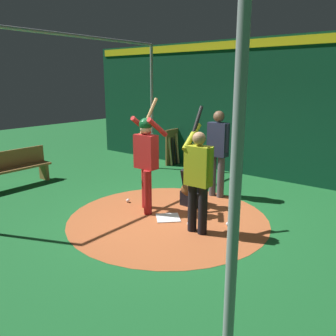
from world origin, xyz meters
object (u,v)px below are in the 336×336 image
Objects in this scene: home_plate at (168,218)px; bat_rack at (175,147)px; visitor at (198,176)px; umpire at (218,149)px; batter at (146,155)px; bench at (16,167)px; catcher at (193,187)px; baseball_1 at (189,224)px; baseball_0 at (128,201)px; baseball_2 at (228,224)px.

bat_rack is at bearing -144.54° from home_plate.
umpire is at bearing -160.40° from visitor.
batter reaches higher than umpire.
bench is (0.64, -4.11, 0.43)m from home_plate.
visitor reaches higher than umpire.
batter is 1.18m from catcher.
baseball_1 is at bearing 40.19° from bat_rack.
catcher is 3.62m from bat_rack.
baseball_0 is at bearing -97.03° from home_plate.
baseball_2 is at bearing 48.34° from bat_rack.
baseball_2 is (-0.22, 2.21, 0.00)m from baseball_0.
batter reaches higher than catcher.
bench is at bearing -81.19° from home_plate.
batter is 1.21m from baseball_0.
bat_rack is 0.64× the size of bench.
baseball_2 is (0.48, 1.07, -0.34)m from catcher.
batter is at bearing -34.03° from catcher.
home_plate is at bearing -103.27° from visitor.
visitor is 4.90m from bat_rack.
umpire is 1.91m from visitor.
baseball_2 is at bearing 100.97° from bench.
baseball_0 is at bearing 21.51° from bat_rack.
umpire reaches higher than catcher.
bat_rack is 4.66m from baseball_1.
baseball_2 is (-0.51, 0.30, -0.93)m from visitor.
visitor reaches higher than bat_rack.
catcher is (-0.84, -0.04, 0.37)m from home_plate.
baseball_0 is 1.68m from baseball_1.
visitor is (0.15, 0.74, 0.96)m from home_plate.
bat_rack is at bearing -150.72° from batter.
bat_rack reaches higher than baseball_0.
catcher is at bearing 109.97° from bench.
umpire is at bearing 178.22° from home_plate.
catcher reaches higher than baseball_2.
umpire reaches higher than baseball_0.
baseball_0 is (-0.78, 2.94, -0.40)m from bench.
bench reaches higher than baseball_2.
umpire is 24.89× the size of baseball_0.
home_plate is 1.22m from visitor.
baseball_1 is at bearing 31.30° from catcher.
home_plate is 0.50m from baseball_1.
baseball_2 is (-1.00, 5.15, -0.40)m from bench.
catcher is at bearing 145.97° from batter.
baseball_1 and baseball_2 have the same top height.
home_plate is at bearing 2.60° from catcher.
umpire is 1.75× the size of bat_rack.
visitor is at bearing -30.21° from baseball_2.
batter reaches higher than visitor.
visitor is at bearing 41.48° from bat_rack.
catcher is 1.03m from umpire.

